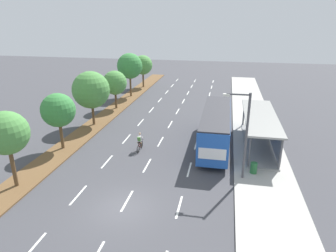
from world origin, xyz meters
TOP-DOWN VIEW (x-y plane):
  - ground_plane at (0.00, 0.00)m, footprint 140.00×140.00m
  - median_strip at (-8.30, 20.00)m, footprint 2.60×52.00m
  - sidewalk_right at (9.25, 20.00)m, footprint 4.50×52.00m
  - lane_divider_left at (-3.50, 18.62)m, footprint 0.14×48.25m
  - lane_divider_center at (0.00, 18.62)m, footprint 0.14×48.25m
  - lane_divider_right at (3.50, 18.62)m, footprint 0.14×48.25m
  - bus_shelter at (9.53, 11.92)m, footprint 2.90×10.88m
  - bus at (5.25, 11.26)m, footprint 2.54×11.29m
  - cyclist at (-1.40, 8.60)m, footprint 0.46×1.82m
  - median_tree_nearest at (-8.32, 0.92)m, footprint 2.98×2.98m
  - median_tree_second at (-8.46, 7.52)m, footprint 3.02×3.02m
  - median_tree_third at (-8.40, 14.12)m, footprint 4.04×4.04m
  - median_tree_fourth at (-8.22, 20.73)m, footprint 3.12×3.12m
  - median_tree_fifth at (-8.32, 27.33)m, footprint 3.77×3.77m
  - median_tree_farthest at (-8.19, 33.93)m, footprint 3.27×3.27m
  - streetlight at (7.42, 5.17)m, footprint 1.91×0.24m
  - trash_bin at (8.45, 6.06)m, footprint 0.52×0.52m

SIDE VIEW (x-z plane):
  - ground_plane at x=0.00m, z-range 0.00..0.00m
  - lane_divider_left at x=-3.50m, z-range 0.00..0.01m
  - lane_divider_center at x=0.00m, z-range 0.00..0.01m
  - lane_divider_right at x=3.50m, z-range 0.00..0.01m
  - median_strip at x=-8.30m, z-range 0.00..0.12m
  - sidewalk_right at x=9.25m, z-range 0.00..0.15m
  - trash_bin at x=8.45m, z-range 0.15..1.00m
  - cyclist at x=-1.40m, z-range -0.06..1.65m
  - bus_shelter at x=9.53m, z-range 0.44..3.30m
  - bus at x=5.25m, z-range 0.38..3.75m
  - median_tree_fourth at x=-8.22m, z-range 1.03..5.99m
  - median_tree_second at x=-8.46m, z-range 1.17..6.32m
  - median_tree_farthest at x=-8.19m, z-range 1.18..6.58m
  - streetlight at x=7.42m, z-range 0.64..7.14m
  - median_tree_third at x=-8.40m, z-range 1.08..7.05m
  - median_tree_nearest at x=-8.32m, z-range 1.37..6.90m
  - median_tree_fifth at x=-8.32m, z-range 1.45..7.91m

